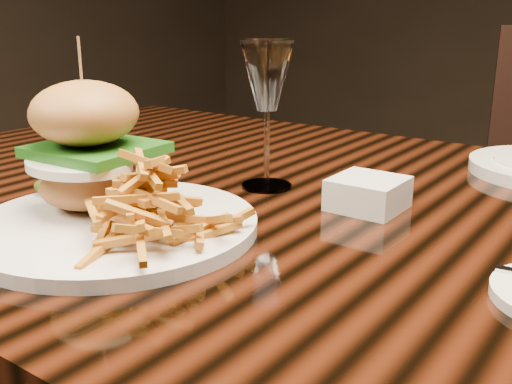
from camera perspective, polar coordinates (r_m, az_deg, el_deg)
The scene contains 5 objects.
dining_table at distance 0.78m, azimuth 9.39°, elevation -6.84°, with size 1.60×0.90×0.75m.
burger_plate at distance 0.67m, azimuth -13.67°, elevation 0.89°, with size 0.31×0.31×0.21m.
ramekin at distance 0.75m, azimuth 10.62°, elevation -0.13°, with size 0.08×0.08×0.04m, color silver.
wine_glass at distance 0.80m, azimuth 1.06°, elevation 10.57°, with size 0.07×0.07×0.20m.
water_tumbler at distance 1.07m, azimuth -14.85°, elevation 6.40°, with size 0.07×0.07×0.10m, color white.
Camera 1 is at (0.31, -0.65, 0.99)m, focal length 42.00 mm.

